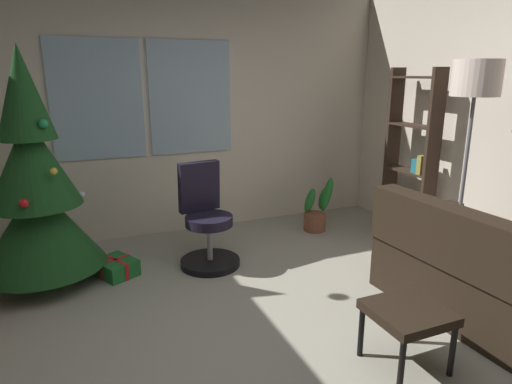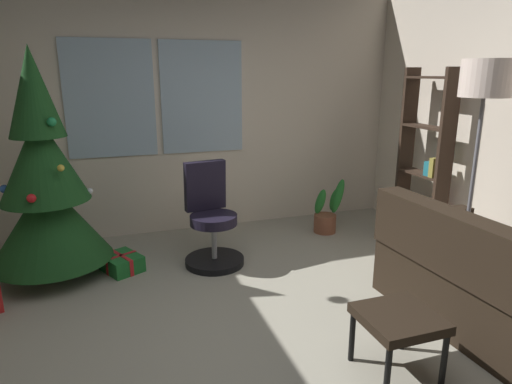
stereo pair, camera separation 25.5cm
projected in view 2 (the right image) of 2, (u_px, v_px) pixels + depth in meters
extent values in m
cube|color=#A49E8C|center=(272.00, 359.00, 2.90)|extent=(4.83, 5.11, 0.10)
cube|color=beige|center=(191.00, 110.00, 4.92)|extent=(4.83, 0.10, 2.73)
cube|color=silver|center=(110.00, 99.00, 4.56)|extent=(0.90, 0.03, 1.20)
cube|color=silver|center=(202.00, 98.00, 4.86)|extent=(0.90, 0.03, 1.20)
cube|color=black|center=(484.00, 258.00, 2.74)|extent=(0.28, 1.96, 0.43)
cube|color=black|center=(426.00, 223.00, 3.72)|extent=(0.89, 0.18, 0.20)
cube|color=black|center=(399.00, 318.00, 2.61)|extent=(0.44, 0.44, 0.06)
cylinder|color=black|center=(388.00, 374.00, 2.43)|extent=(0.04, 0.04, 0.34)
cylinder|color=black|center=(444.00, 360.00, 2.55)|extent=(0.04, 0.04, 0.34)
cylinder|color=black|center=(352.00, 336.00, 2.77)|extent=(0.04, 0.04, 0.34)
cylinder|color=black|center=(403.00, 326.00, 2.89)|extent=(0.04, 0.04, 0.34)
cylinder|color=#4C331E|center=(56.00, 267.00, 3.97)|extent=(0.12, 0.12, 0.16)
cone|color=#1A481D|center=(49.00, 220.00, 3.85)|extent=(1.01, 1.01, 0.74)
cone|color=#1A481D|center=(41.00, 158.00, 3.71)|extent=(0.73, 0.73, 0.74)
cone|color=#1A481D|center=(33.00, 91.00, 3.57)|extent=(0.45, 0.45, 0.74)
sphere|color=red|center=(31.00, 198.00, 3.45)|extent=(0.07, 0.07, 0.07)
sphere|color=gold|center=(61.00, 168.00, 3.55)|extent=(0.06, 0.06, 0.06)
sphere|color=silver|center=(90.00, 191.00, 3.93)|extent=(0.05, 0.05, 0.05)
sphere|color=blue|center=(4.00, 189.00, 3.75)|extent=(0.07, 0.07, 0.07)
sphere|color=#1E8C4C|center=(52.00, 122.00, 3.51)|extent=(0.07, 0.07, 0.07)
cube|color=#1E722D|center=(122.00, 263.00, 4.07)|extent=(0.42, 0.45, 0.15)
cube|color=red|center=(122.00, 263.00, 4.07)|extent=(0.20, 0.34, 0.16)
cube|color=red|center=(122.00, 263.00, 4.07)|extent=(0.28, 0.17, 0.16)
cylinder|color=black|center=(215.00, 261.00, 4.22)|extent=(0.56, 0.56, 0.06)
cylinder|color=#B2B2B7|center=(214.00, 239.00, 4.16)|extent=(0.05, 0.05, 0.39)
cylinder|color=black|center=(214.00, 220.00, 4.11)|extent=(0.44, 0.44, 0.09)
cube|color=black|center=(205.00, 185.00, 4.20)|extent=(0.41, 0.16, 0.47)
cube|color=#34251B|center=(444.00, 163.00, 4.32)|extent=(0.18, 0.04, 1.82)
cube|color=#34251B|center=(406.00, 153.00, 4.87)|extent=(0.18, 0.04, 1.82)
cube|color=#34251B|center=(418.00, 218.00, 4.77)|extent=(0.18, 0.56, 0.02)
cube|color=#34251B|center=(422.00, 174.00, 4.64)|extent=(0.18, 0.56, 0.02)
cube|color=#34251B|center=(427.00, 127.00, 4.51)|extent=(0.18, 0.56, 0.02)
cube|color=#34251B|center=(432.00, 77.00, 4.38)|extent=(0.18, 0.56, 0.02)
cube|color=maroon|center=(432.00, 215.00, 4.56)|extent=(0.16, 0.07, 0.18)
cube|color=navy|center=(428.00, 212.00, 4.63)|extent=(0.15, 0.08, 0.19)
cube|color=beige|center=(423.00, 210.00, 4.70)|extent=(0.16, 0.06, 0.19)
cube|color=#2E613E|center=(419.00, 209.00, 4.77)|extent=(0.14, 0.06, 0.17)
cube|color=#743366|center=(413.00, 207.00, 4.84)|extent=(0.16, 0.04, 0.17)
cube|color=#B27928|center=(409.00, 205.00, 4.90)|extent=(0.16, 0.08, 0.18)
cube|color=#40405A|center=(405.00, 202.00, 4.98)|extent=(0.15, 0.08, 0.18)
cube|color=olive|center=(438.00, 168.00, 4.42)|extent=(0.17, 0.06, 0.20)
cube|color=#1E6E7F|center=(432.00, 168.00, 4.50)|extent=(0.16, 0.07, 0.14)
cylinder|color=slate|center=(459.00, 286.00, 3.75)|extent=(0.28, 0.28, 0.03)
cylinder|color=slate|center=(471.00, 196.00, 3.55)|extent=(0.03, 0.03, 1.56)
cylinder|color=#F6DDCD|center=(486.00, 78.00, 3.31)|extent=(0.37, 0.37, 0.28)
cylinder|color=brown|center=(325.00, 223.00, 5.05)|extent=(0.25, 0.25, 0.20)
ellipsoid|color=#23742A|center=(320.00, 202.00, 5.01)|extent=(0.19, 0.19, 0.32)
ellipsoid|color=#23742A|center=(338.00, 196.00, 5.04)|extent=(0.20, 0.13, 0.42)
ellipsoid|color=#23742A|center=(335.00, 200.00, 5.12)|extent=(0.17, 0.18, 0.29)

